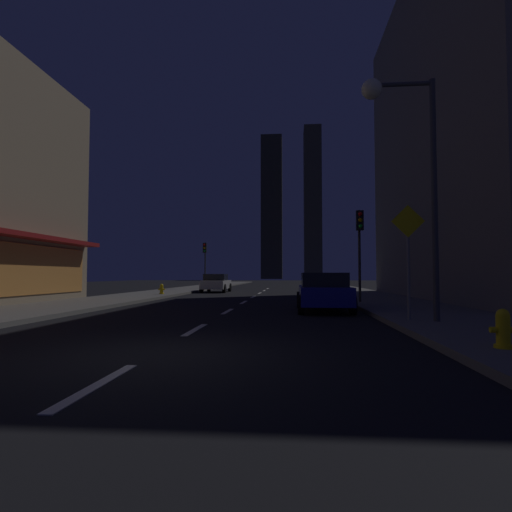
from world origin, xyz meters
The scene contains 14 objects.
ground_plane centered at (0.00, 32.00, -0.05)m, with size 78.00×136.00×0.10m, color black.
sidewalk_right centered at (7.00, 32.00, 0.07)m, with size 4.00×76.00×0.15m, color #605E59.
sidewalk_left centered at (-7.00, 32.00, 0.07)m, with size 4.00×76.00×0.15m, color #605E59.
lane_marking_center centered at (0.00, 16.20, 0.01)m, with size 0.16×38.60×0.01m.
skyscraper_distant_tall centered at (-4.58, 139.13, 25.57)m, with size 7.46×5.67×51.14m, color #333026.
skyscraper_distant_mid centered at (8.91, 119.98, 23.32)m, with size 5.20×8.54×46.65m, color #3E3B2F.
car_parked_near centered at (3.60, 8.80, 0.74)m, with size 1.98×4.24×1.45m.
car_parked_far centered at (-3.60, 25.55, 0.74)m, with size 1.98×4.24×1.45m.
fire_hydrant_yellow_near centered at (5.90, 0.26, 0.45)m, with size 0.42×0.30×0.65m.
fire_hydrant_far_left centered at (-5.90, 18.86, 0.45)m, with size 0.42×0.30×0.65m.
traffic_light_near_right centered at (5.50, 12.10, 3.19)m, with size 0.32×0.48×4.20m.
traffic_light_far_left centered at (-5.50, 30.13, 3.19)m, with size 0.32×0.48×4.20m.
street_lamp_right centered at (5.38, 4.31, 5.07)m, with size 1.96×0.56×6.58m.
pedestrian_crossing_sign centered at (5.60, 4.68, 2.02)m, with size 0.91×0.08×3.15m.
Camera 1 is at (2.40, -6.98, 1.36)m, focal length 28.98 mm.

